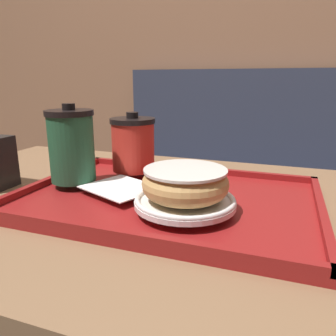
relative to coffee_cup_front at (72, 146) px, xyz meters
The scene contains 10 objects.
wall_behind 1.18m from the coffee_cup_front, 82.10° to the left, with size 8.00×0.05×2.40m.
booth_bench 1.12m from the coffee_cup_front, 63.40° to the left, with size 1.57×0.44×1.00m.
cafe_table 0.29m from the coffee_cup_front, ahead, with size 1.09×0.66×0.74m.
serving_tray 0.21m from the coffee_cup_front, ahead, with size 0.51×0.35×0.02m.
napkin_paper 0.13m from the coffee_cup_front, ahead, with size 0.15×0.14×0.00m.
coffee_cup_front is the anchor object (origin of this frame).
coffee_cup_rear 0.13m from the coffee_cup_front, 54.88° to the left, with size 0.09×0.09×0.12m.
plate_with_chocolate_donut 0.25m from the coffee_cup_front, 12.54° to the right, with size 0.16×0.16×0.01m.
donut_chocolate_glazed 0.25m from the coffee_cup_front, 12.54° to the right, with size 0.13×0.13×0.04m.
spoon 0.29m from the coffee_cup_front, 31.69° to the left, with size 0.06×0.14×0.01m.
Camera 1 is at (0.22, -0.52, 0.95)m, focal length 35.00 mm.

